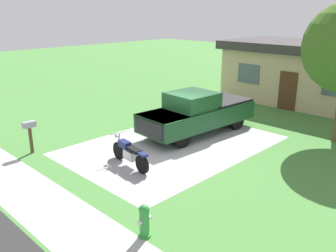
% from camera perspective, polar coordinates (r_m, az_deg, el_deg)
% --- Properties ---
extents(ground_plane, '(80.00, 80.00, 0.00)m').
position_cam_1_polar(ground_plane, '(14.80, 0.85, -3.04)').
color(ground_plane, '#457E39').
extents(driveway_pad, '(5.84, 8.47, 0.01)m').
position_cam_1_polar(driveway_pad, '(14.80, 0.85, -3.03)').
color(driveway_pad, '#A4A4A4').
rests_on(driveway_pad, ground).
extents(sidewalk_strip, '(36.00, 1.80, 0.01)m').
position_cam_1_polar(sidewalk_strip, '(11.62, -20.44, -10.40)').
color(sidewalk_strip, '#ACACA7').
rests_on(sidewalk_strip, ground).
extents(motorcycle, '(2.21, 0.70, 1.09)m').
position_cam_1_polar(motorcycle, '(12.81, -6.09, -4.29)').
color(motorcycle, black).
rests_on(motorcycle, ground).
extents(pickup_truck, '(2.36, 5.74, 1.90)m').
position_cam_1_polar(pickup_truck, '(16.10, 4.86, 2.21)').
color(pickup_truck, black).
rests_on(pickup_truck, ground).
extents(fire_hydrant, '(0.32, 0.40, 0.87)m').
position_cam_1_polar(fire_hydrant, '(9.03, -3.76, -14.72)').
color(fire_hydrant, '#2D8C38').
rests_on(fire_hydrant, ground).
extents(mailbox, '(0.26, 0.48, 1.26)m').
position_cam_1_polar(mailbox, '(14.68, -21.01, -0.40)').
color(mailbox, '#4C3823').
rests_on(mailbox, ground).
extents(neighbor_house, '(9.60, 5.60, 3.50)m').
position_cam_1_polar(neighbor_house, '(22.96, 21.39, 7.93)').
color(neighbor_house, tan).
rests_on(neighbor_house, ground).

